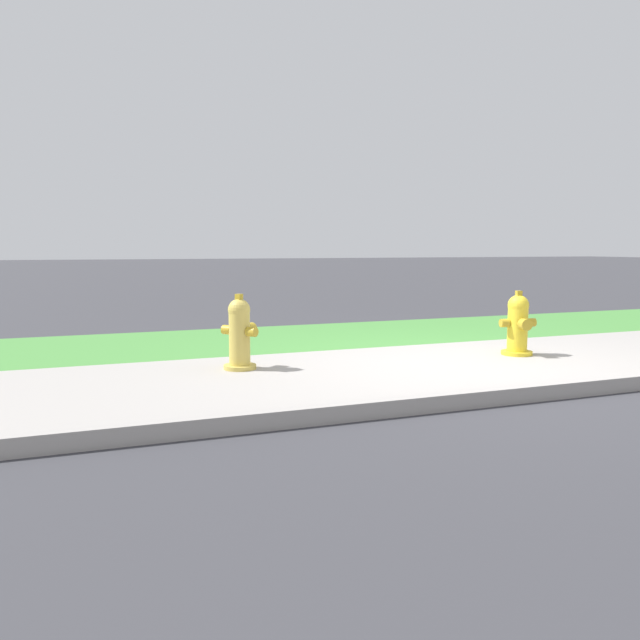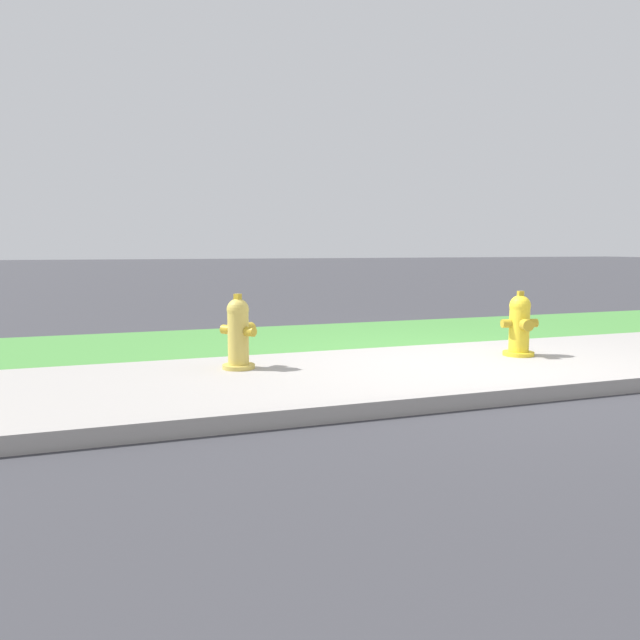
% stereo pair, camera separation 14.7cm
% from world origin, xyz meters
% --- Properties ---
extents(ground_plane, '(120.00, 120.00, 0.00)m').
position_xyz_m(ground_plane, '(0.00, 0.00, 0.00)').
color(ground_plane, '#38383D').
extents(sidewalk_pavement, '(18.00, 2.54, 0.01)m').
position_xyz_m(sidewalk_pavement, '(0.00, 0.00, 0.01)').
color(sidewalk_pavement, '#9E9993').
rests_on(sidewalk_pavement, ground).
extents(grass_verge, '(18.00, 2.34, 0.01)m').
position_xyz_m(grass_verge, '(0.00, 2.44, 0.00)').
color(grass_verge, '#47893D').
rests_on(grass_verge, ground).
extents(street_curb, '(18.00, 0.16, 0.12)m').
position_xyz_m(street_curb, '(0.00, -1.35, 0.06)').
color(street_curb, '#9E9993').
rests_on(street_curb, ground).
extents(fire_hydrant_mid_block, '(0.35, 0.35, 0.72)m').
position_xyz_m(fire_hydrant_mid_block, '(-2.08, 0.59, 0.34)').
color(fire_hydrant_mid_block, gold).
rests_on(fire_hydrant_mid_block, ground).
extents(fire_hydrant_at_driveway, '(0.40, 0.38, 0.70)m').
position_xyz_m(fire_hydrant_at_driveway, '(0.87, 0.29, 0.33)').
color(fire_hydrant_at_driveway, yellow).
rests_on(fire_hydrant_at_driveway, ground).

